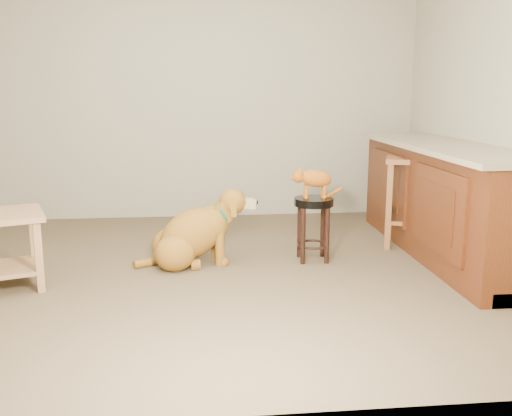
{
  "coord_description": "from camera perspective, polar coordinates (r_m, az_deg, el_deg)",
  "views": [
    {
      "loc": [
        -0.13,
        -4.21,
        1.39
      ],
      "look_at": [
        0.33,
        0.22,
        0.45
      ],
      "focal_mm": 40.0,
      "sensor_mm": 36.0,
      "label": 1
    }
  ],
  "objects": [
    {
      "name": "golden_retriever",
      "position": [
        4.57,
        -6.3,
        -2.74
      ],
      "size": [
        1.01,
        0.54,
        0.64
      ],
      "rotation": [
        0.0,
        0.0,
        0.16
      ],
      "color": "brown",
      "rests_on": "ground"
    },
    {
      "name": "cabinet_run",
      "position": [
        5.06,
        18.42,
        0.45
      ],
      "size": [
        0.7,
        2.56,
        0.94
      ],
      "color": "#51230E",
      "rests_on": "ground"
    },
    {
      "name": "padded_stool",
      "position": [
        4.65,
        5.76,
        -0.82
      ],
      "size": [
        0.32,
        0.32,
        0.52
      ],
      "rotation": [
        0.0,
        0.0,
        -0.03
      ],
      "color": "black",
      "rests_on": "ground"
    },
    {
      "name": "room_shell",
      "position": [
        4.23,
        -4.31,
        15.75
      ],
      "size": [
        4.54,
        4.04,
        2.62
      ],
      "color": "#9D957E",
      "rests_on": "ground"
    },
    {
      "name": "wood_stool",
      "position": [
        5.24,
        15.1,
        0.77
      ],
      "size": [
        0.56,
        0.56,
        0.8
      ],
      "rotation": [
        0.0,
        0.0,
        -0.36
      ],
      "color": "brown",
      "rests_on": "ground"
    },
    {
      "name": "tabby_kitten",
      "position": [
        4.59,
        5.71,
        2.85
      ],
      "size": [
        0.45,
        0.16,
        0.28
      ],
      "rotation": [
        0.0,
        0.0,
        -0.03
      ],
      "color": "#93470E",
      "rests_on": "padded_stool"
    },
    {
      "name": "side_table",
      "position": [
        4.36,
        -23.86,
        -2.83
      ],
      "size": [
        0.67,
        0.67,
        0.54
      ],
      "rotation": [
        0.0,
        0.0,
        0.35
      ],
      "color": "#9C6F48",
      "rests_on": "ground"
    },
    {
      "name": "floor",
      "position": [
        4.44,
        -3.97,
        -6.38
      ],
      "size": [
        4.5,
        4.0,
        0.01
      ],
      "primitive_type": "cube",
      "color": "brown",
      "rests_on": "ground"
    }
  ]
}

